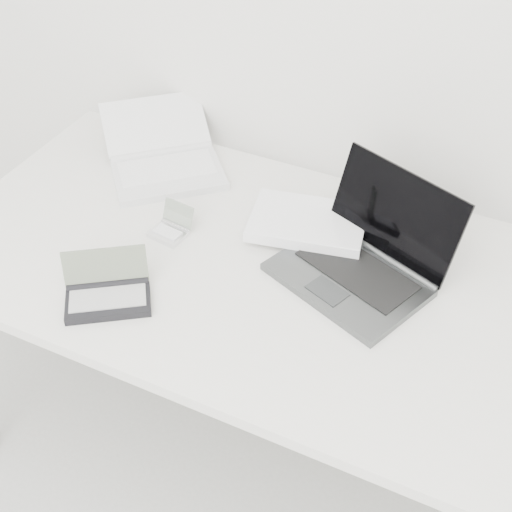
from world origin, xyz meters
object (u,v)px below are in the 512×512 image
at_px(laptop_large, 338,244).
at_px(netbook_open_white, 164,160).
at_px(desk, 275,284).
at_px(palmtop_charcoal, 108,293).

bearing_deg(laptop_large, netbook_open_white, -172.41).
height_order(desk, laptop_large, laptop_large).
xyz_separation_m(laptop_large, netbook_open_white, (-0.55, 0.14, -0.01)).
bearing_deg(desk, netbook_open_white, 151.23).
xyz_separation_m(desk, laptop_large, (0.11, 0.10, 0.08)).
bearing_deg(netbook_open_white, laptop_large, -55.76).
xyz_separation_m(desk, palmtop_charcoal, (-0.28, -0.25, 0.07)).
relative_size(laptop_large, palmtop_charcoal, 2.35).
bearing_deg(desk, palmtop_charcoal, -139.22).
height_order(netbook_open_white, palmtop_charcoal, netbook_open_white).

